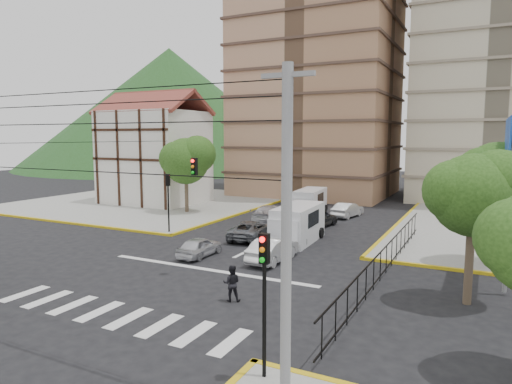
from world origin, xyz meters
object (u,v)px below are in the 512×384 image
Objects in this scene: traffic_light_se at (264,281)px; van_right_lane at (297,225)px; traffic_light_nw at (168,193)px; van_left_lane at (309,202)px; car_silver_front_left at (200,247)px; car_white_front_right at (273,249)px; pedestrian_crosswalk at (232,283)px.

traffic_light_se is 0.77× the size of van_right_lane.
traffic_light_nw reaches higher than van_left_lane.
van_right_lane is at bearing 108.79° from traffic_light_se.
car_silver_front_left is 4.60m from car_white_front_right.
van_right_lane is at bearing -123.03° from car_silver_front_left.
pedestrian_crosswalk is (4.92, -23.24, -0.32)m from van_left_lane.
traffic_light_se is 30.14m from van_left_lane.
van_left_lane is 16.90m from car_white_front_right.
van_left_lane is at bearing -75.39° from car_white_front_right.
van_left_lane is at bearing -92.73° from car_silver_front_left.
van_right_lane is 1.32× the size of car_white_front_right.
van_left_lane is at bearing -102.91° from pedestrian_crosswalk.
van_left_lane reaches higher than car_white_front_right.
car_white_front_right is at bearing -86.51° from van_right_lane.
car_white_front_right is (4.48, 1.05, 0.11)m from car_silver_front_left.
car_white_front_right is at bearing -167.42° from car_silver_front_left.
car_silver_front_left is (-9.82, 11.15, -2.50)m from traffic_light_se.
traffic_light_se is 1.00× the size of traffic_light_nw.
pedestrian_crosswalk is (1.10, -6.79, 0.11)m from car_white_front_right.
traffic_light_se is 0.82× the size of van_left_lane.
traffic_light_se reaches higher than pedestrian_crosswalk.
van_right_lane is (-5.89, 17.33, -1.87)m from traffic_light_se.
car_silver_front_left is at bearing 14.68° from car_white_front_right.
car_silver_front_left is at bearing -97.01° from van_left_lane.
pedestrian_crosswalk is at bearing 133.62° from car_silver_front_left.
car_white_front_right is at bearing 113.66° from traffic_light_se.
van_right_lane is 5.19m from car_white_front_right.
car_silver_front_left is (-3.93, -6.18, -0.63)m from van_right_lane.
traffic_light_se is at bearing -77.11° from van_left_lane.
traffic_light_se reaches higher than car_white_front_right.
van_left_lane is at bearing 63.74° from traffic_light_nw.
traffic_light_nw is 7.71m from car_silver_front_left.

